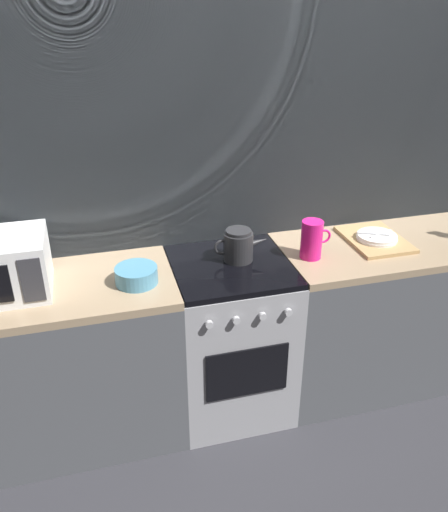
% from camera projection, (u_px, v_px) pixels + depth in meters
% --- Properties ---
extents(ground_plane, '(8.00, 8.00, 0.00)m').
position_uv_depth(ground_plane, '(230.00, 400.00, 3.05)').
color(ground_plane, '#2D2D33').
extents(back_wall, '(3.60, 0.05, 2.40)m').
position_uv_depth(back_wall, '(215.00, 186.00, 2.78)').
color(back_wall, gray).
rests_on(back_wall, ground_plane).
extents(counter_left, '(1.20, 0.60, 0.90)m').
position_uv_depth(counter_left, '(58.00, 365.00, 2.63)').
color(counter_left, '#515459').
rests_on(counter_left, ground_plane).
extents(stove_unit, '(0.60, 0.63, 0.90)m').
position_uv_depth(stove_unit, '(231.00, 337.00, 2.84)').
color(stove_unit, '#9E9EA3').
rests_on(stove_unit, ground_plane).
extents(counter_right, '(1.20, 0.60, 0.90)m').
position_uv_depth(counter_right, '(379.00, 313.00, 3.05)').
color(counter_right, '#515459').
rests_on(counter_right, ground_plane).
extents(kettle, '(0.28, 0.15, 0.17)m').
position_uv_depth(kettle, '(239.00, 245.00, 2.64)').
color(kettle, '#262628').
rests_on(kettle, stove_unit).
extents(mixing_bowl, '(0.20, 0.20, 0.08)m').
position_uv_depth(mixing_bowl, '(136.00, 275.00, 2.45)').
color(mixing_bowl, teal).
rests_on(mixing_bowl, counter_left).
extents(pitcher, '(0.16, 0.11, 0.20)m').
position_uv_depth(pitcher, '(312.00, 239.00, 2.66)').
color(pitcher, '#E5197A').
rests_on(pitcher, counter_right).
extents(dish_pile, '(0.30, 0.40, 0.06)m').
position_uv_depth(dish_pile, '(375.00, 238.00, 2.86)').
color(dish_pile, tan).
rests_on(dish_pile, counter_right).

